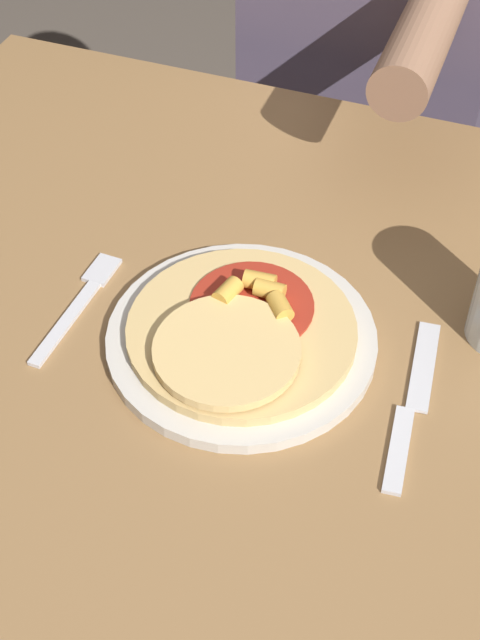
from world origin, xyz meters
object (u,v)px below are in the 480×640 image
person_diner (373,50)px  knife (412,405)px  fork (81,300)px  dining_table (237,408)px  plate (240,342)px  pizza (239,333)px

person_diner → knife: bearing=-72.9°
fork → knife: (0.37, -0.02, 0.00)m
dining_table → fork: 0.21m
plate → fork: plate is taller
dining_table → plate: 0.12m
knife → person_diner: (-0.22, 0.70, -0.03)m
plate → fork: (-0.19, 0.00, -0.00)m
dining_table → pizza: size_ratio=4.61×
plate → pizza: size_ratio=1.18×
pizza → fork: 0.19m
person_diner → plate: bearing=-87.5°
dining_table → knife: 0.22m
pizza → knife: pizza is taller
person_diner → dining_table: bearing=-88.0°
dining_table → fork: fork is taller
pizza → dining_table: bearing=124.6°
dining_table → pizza: 0.14m
fork → knife: 0.37m
fork → pizza: bearing=-1.6°
dining_table → person_diner: bearing=92.0°
plate → pizza: 0.02m
knife → person_diner: person_diner is taller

